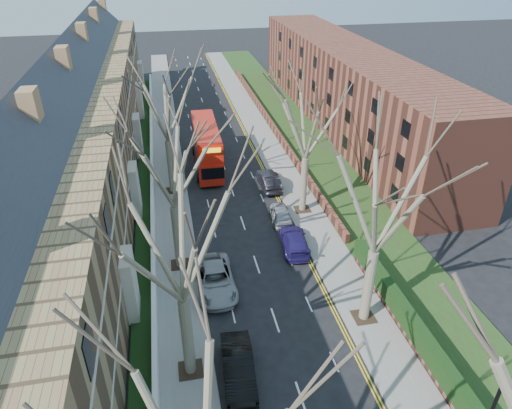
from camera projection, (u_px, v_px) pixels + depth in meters
pavement_left at (166, 148)px, 54.02m from camera, size 3.00×102.00×0.12m
pavement_right at (265, 140)px, 56.09m from camera, size 3.00×102.00×0.12m
terrace_left at (82, 134)px, 43.17m from camera, size 9.70×78.00×13.60m
flats_right at (345, 86)px, 58.98m from camera, size 13.97×54.00×10.00m
wall_hedge_right at (445, 376)px, 24.54m from camera, size 0.70×24.00×1.80m
front_wall_left at (152, 174)px, 46.68m from camera, size 0.30×78.00×1.00m
grass_verge_right at (300, 137)px, 56.83m from camera, size 6.00×102.00×0.06m
tree_left_mid at (176, 233)px, 21.36m from camera, size 10.50×10.50×14.71m
tree_left_far at (169, 154)px, 29.98m from camera, size 10.15×10.15×14.22m
tree_left_dist at (163, 96)px, 39.98m from camera, size 10.50×10.50×14.71m
tree_right_mid at (384, 190)px, 25.02m from camera, size 10.50×10.50×14.71m
tree_right_far at (308, 113)px, 37.03m from camera, size 10.15×10.15×14.22m
double_decker_bus at (207, 147)px, 48.68m from camera, size 2.94×10.99×4.58m
car_left_mid at (238, 367)px, 25.44m from camera, size 1.99×4.98×1.61m
car_left_far at (215, 279)px, 32.02m from camera, size 2.68×5.76×1.60m
car_right_near at (294, 241)px, 36.27m from camera, size 2.51×5.08×1.42m
car_right_mid at (281, 213)px, 39.89m from camera, size 1.89×4.19×1.39m
car_right_far at (269, 180)px, 45.18m from camera, size 1.75×4.81×1.58m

